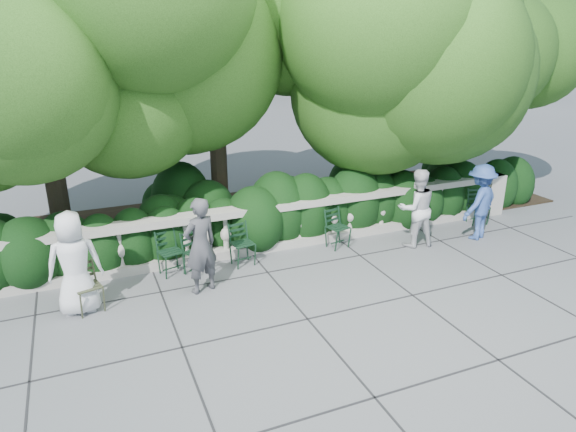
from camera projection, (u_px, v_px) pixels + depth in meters
name	position (u px, v px, depth m)	size (l,w,h in m)	color
ground	(310.00, 286.00, 9.18)	(90.00, 90.00, 0.00)	#57595F
balustrade	(273.00, 227.00, 10.57)	(12.00, 0.44, 1.00)	#9E998E
shrub_hedge	(254.00, 229.00, 11.78)	(15.00, 2.60, 1.70)	black
tree_canopy	(278.00, 48.00, 10.84)	(15.04, 6.52, 6.78)	#3F3023
chair_a	(202.00, 276.00, 9.54)	(0.44, 0.48, 0.84)	black
chair_b	(246.00, 267.00, 9.90)	(0.44, 0.48, 0.84)	black
chair_c	(176.00, 276.00, 9.53)	(0.44, 0.48, 0.84)	black
chair_e	(342.00, 249.00, 10.71)	(0.44, 0.48, 0.84)	black
chair_f	(479.00, 225.00, 12.01)	(0.44, 0.48, 0.84)	black
chair_weathered	(94.00, 315.00, 8.25)	(0.44, 0.48, 0.84)	black
person_businessman	(74.00, 263.00, 8.08)	(0.84, 0.54, 1.71)	white
person_woman_grey	(200.00, 246.00, 8.74)	(0.62, 0.41, 1.71)	#444449
person_casual_man	(416.00, 208.00, 10.64)	(0.81, 0.63, 1.66)	silver
person_older_blue	(480.00, 202.00, 11.03)	(1.07, 0.62, 1.66)	#325096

